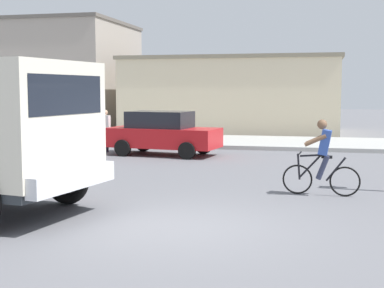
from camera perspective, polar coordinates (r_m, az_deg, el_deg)
The scene contains 7 objects.
ground_plane at distance 9.63m, azimuth -0.43°, elevation -8.65°, with size 120.00×120.00×0.00m, color slate.
sidewalk_far at distance 24.10m, azimuth 7.87°, elevation 0.16°, with size 80.00×5.00×0.16m, color #ADADA8.
cyclist at distance 12.63m, azimuth 13.41°, elevation -1.38°, with size 1.73×0.50×1.72m.
car_red_near at distance 19.91m, azimuth -3.07°, elevation 1.17°, with size 4.19×2.28×1.60m.
pedestrian_near_kerb at distance 21.05m, azimuth -9.02°, elevation 1.44°, with size 0.34×0.22×1.62m.
building_corner_left at distance 35.07m, azimuth -12.84°, elevation 6.97°, with size 7.23×7.94×6.49m.
building_mid_block at distance 31.21m, azimuth 4.46°, elevation 5.13°, with size 11.67×7.60×4.15m.
Camera 1 is at (2.19, -9.07, 2.39)m, focal length 51.08 mm.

